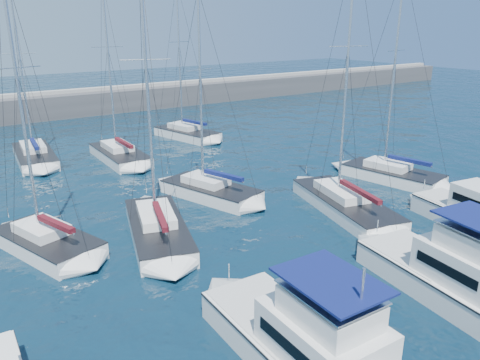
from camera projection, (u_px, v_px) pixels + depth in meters
ground at (331, 282)px, 22.90m from camera, size 220.00×220.00×0.00m
breakwater at (56, 108)px, 63.18m from camera, size 160.00×6.00×4.45m
motor_yacht_port_inner at (309, 346)px, 16.62m from camera, size 3.65×9.33×4.69m
motor_yacht_stbd_inner at (454, 274)px, 21.37m from camera, size 4.52×8.80×4.69m
motor_yacht_stbd_outer at (473, 213)px, 28.74m from camera, size 3.90×7.27×3.20m
sailboat_mid_a at (47, 242)px, 25.88m from camera, size 5.02×7.43×15.94m
sailboat_mid_b at (158, 229)px, 27.55m from camera, size 5.47×9.29×16.33m
sailboat_mid_c at (210, 191)px, 33.81m from camera, size 5.09×8.00×14.48m
sailboat_mid_d at (345, 204)px, 31.37m from camera, size 5.44×9.95×17.19m
sailboat_mid_e at (392, 174)px, 37.45m from camera, size 4.53×8.13×16.20m
sailboat_back_a at (35, 156)px, 42.77m from camera, size 3.83×9.05×15.24m
sailboat_back_b at (120, 155)px, 43.04m from camera, size 3.31×8.45×16.18m
sailboat_back_c at (187, 133)px, 51.34m from camera, size 4.79×8.32×16.35m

